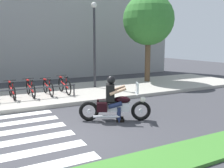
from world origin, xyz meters
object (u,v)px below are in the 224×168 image
rider (113,95)px  street_lamp (94,38)px  bicycle_5 (31,89)px  tree_near_rack (149,20)px  motorcycle (115,107)px  bicycle_6 (48,87)px  bicycle_7 (64,85)px  bike_rack (3,91)px  bicycle_4 (12,90)px

rider → street_lamp: bearing=71.9°
bicycle_5 → tree_near_rack: 7.70m
rider → bicycle_5: (-1.73, 4.15, -0.33)m
motorcycle → bicycle_6: 4.32m
street_lamp → tree_near_rack: 3.74m
bicycle_5 → bicycle_7: bearing=-0.0°
bicycle_5 → bike_rack: bicycle_5 is taller
bicycle_6 → tree_near_rack: size_ratio=0.30×
rider → bike_rack: bearing=128.3°
tree_near_rack → rider: bearing=-134.1°
tree_near_rack → bicycle_6: bearing=-169.0°
bicycle_4 → bike_rack: 0.67m
bicycle_4 → tree_near_rack: (7.65, 1.20, 3.20)m
bicycle_7 → street_lamp: (1.86, 0.80, 2.13)m
bicycle_5 → bike_rack: bearing=-153.5°
bicycle_4 → motorcycle: bearing=-58.8°
bicycle_7 → street_lamp: street_lamp is taller
bicycle_6 → tree_near_rack: 7.05m
bicycle_6 → bike_rack: bearing=-163.3°
bicycle_4 → rider: bearing=-59.3°
bicycle_4 → bike_rack: bearing=-123.7°
rider → street_lamp: 5.51m
tree_near_rack → bicycle_7: bearing=-167.6°
rider → bicycle_6: bearing=103.4°
bicycle_4 → bicycle_5: bearing=-0.0°
bicycle_5 → tree_near_rack: bearing=9.8°
bike_rack → street_lamp: 5.09m
bicycle_5 → motorcycle: bearing=-66.8°
rider → bicycle_4: 4.84m
motorcycle → bike_rack: (-2.90, 3.63, 0.12)m
rider → bicycle_7: bearing=93.4°
bicycle_4 → bicycle_7: (2.22, -0.00, 0.03)m
bicycle_7 → street_lamp: size_ratio=0.37×
motorcycle → bicycle_7: size_ratio=1.28×
bicycle_7 → tree_near_rack: (5.43, 1.20, 3.17)m
street_lamp → motorcycle: bearing=-107.2°
bicycle_7 → motorcycle: bearing=-85.7°
bike_rack → tree_near_rack: bearing=12.3°
bicycle_5 → street_lamp: 4.05m
bicycle_6 → bicycle_7: size_ratio=0.95×
bicycle_5 → tree_near_rack: tree_near_rack is taller
motorcycle → bicycle_4: 4.90m
bicycle_6 → tree_near_rack: (6.17, 1.20, 3.20)m
bicycle_5 → bike_rack: 1.24m
motorcycle → bicycle_4: (-2.53, 4.19, 0.03)m
bicycle_7 → bicycle_6: bearing=179.9°
rider → bicycle_4: size_ratio=0.91×
bike_rack → rider: bearing=-51.7°
tree_near_rack → street_lamp: bearing=-173.6°
motorcycle → bicycle_6: (-1.05, 4.19, 0.03)m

